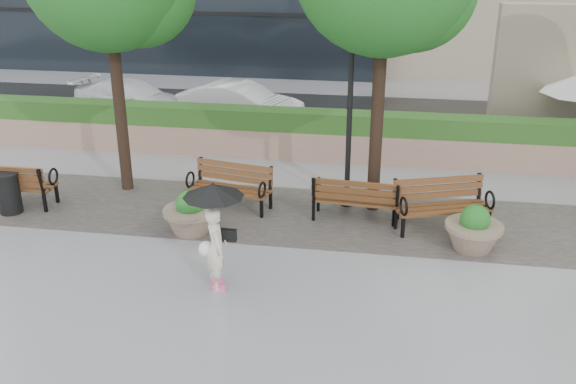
% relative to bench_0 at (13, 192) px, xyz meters
% --- Properties ---
extents(ground, '(100.00, 100.00, 0.00)m').
position_rel_bench_0_xyz_m(ground, '(6.98, -2.51, -0.31)').
color(ground, gray).
rests_on(ground, ground).
extents(cobble_strip, '(28.00, 3.20, 0.01)m').
position_rel_bench_0_xyz_m(cobble_strip, '(6.98, 0.49, -0.31)').
color(cobble_strip, '#383330').
rests_on(cobble_strip, ground).
extents(hedge_wall, '(24.00, 0.80, 1.35)m').
position_rel_bench_0_xyz_m(hedge_wall, '(6.98, 4.49, 0.35)').
color(hedge_wall, '#9F7966').
rests_on(hedge_wall, ground).
extents(asphalt_street, '(40.00, 7.00, 0.00)m').
position_rel_bench_0_xyz_m(asphalt_street, '(6.98, 8.49, -0.31)').
color(asphalt_street, black).
rests_on(asphalt_street, ground).
extents(bench_0, '(1.97, 0.78, 1.05)m').
position_rel_bench_0_xyz_m(bench_0, '(0.00, 0.00, 0.00)').
color(bench_0, brown).
rests_on(bench_0, ground).
extents(bench_1, '(1.99, 1.11, 1.01)m').
position_rel_bench_0_xyz_m(bench_1, '(5.01, 0.68, -0.01)').
color(bench_1, brown).
rests_on(bench_1, ground).
extents(bench_2, '(1.95, 0.90, 1.01)m').
position_rel_bench_0_xyz_m(bench_2, '(7.90, 0.45, -0.01)').
color(bench_2, brown).
rests_on(bench_2, ground).
extents(bench_3, '(2.13, 1.42, 1.07)m').
position_rel_bench_0_xyz_m(bench_3, '(9.72, 0.32, 0.01)').
color(bench_3, brown).
rests_on(bench_3, ground).
extents(planter_left, '(1.14, 1.14, 0.96)m').
position_rel_bench_0_xyz_m(planter_left, '(4.51, -0.75, 0.06)').
color(planter_left, '#7F6B56').
rests_on(planter_left, ground).
extents(planter_right, '(1.14, 1.14, 0.96)m').
position_rel_bench_0_xyz_m(planter_right, '(10.30, -0.57, 0.06)').
color(planter_right, '#7F6B56').
rests_on(planter_right, ground).
extents(trash_bin, '(0.54, 0.54, 0.90)m').
position_rel_bench_0_xyz_m(trash_bin, '(0.18, -0.41, 0.14)').
color(trash_bin, black).
rests_on(trash_bin, ground).
extents(lamppost, '(0.28, 0.28, 4.08)m').
position_rel_bench_0_xyz_m(lamppost, '(7.63, 1.25, 1.49)').
color(lamppost, black).
rests_on(lamppost, ground).
extents(car_left, '(4.49, 2.63, 1.22)m').
position_rel_bench_0_xyz_m(car_left, '(-0.24, 7.84, 0.30)').
color(car_left, silver).
rests_on(car_left, ground).
extents(car_right, '(4.36, 2.38, 1.36)m').
position_rel_bench_0_xyz_m(car_right, '(3.67, 7.44, 0.37)').
color(car_right, silver).
rests_on(car_right, ground).
extents(pedestrian, '(1.06, 1.06, 1.95)m').
position_rel_bench_0_xyz_m(pedestrian, '(5.64, -2.78, 0.88)').
color(pedestrian, beige).
rests_on(pedestrian, ground).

